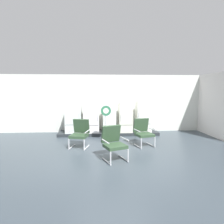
% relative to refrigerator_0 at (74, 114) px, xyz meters
% --- Properties ---
extents(ground, '(12.00, 10.00, 0.05)m').
position_rel_refrigerator_0_xyz_m(ground, '(1.59, -2.91, -1.02)').
color(ground, '#374149').
extents(back_wall, '(11.76, 0.12, 2.81)m').
position_rel_refrigerator_0_xyz_m(back_wall, '(1.59, 0.75, 0.43)').
color(back_wall, silver).
rests_on(back_wall, ground).
extents(side_wall_right, '(0.16, 2.20, 2.81)m').
position_rel_refrigerator_0_xyz_m(side_wall_right, '(6.25, -0.44, 0.40)').
color(side_wall_right, silver).
rests_on(side_wall_right, ground).
extents(display_plinth, '(4.60, 0.95, 0.14)m').
position_rel_refrigerator_0_xyz_m(display_plinth, '(1.59, 0.11, -0.92)').
color(display_plinth, '#272D31').
rests_on(display_plinth, ground).
extents(refrigerator_0, '(0.71, 0.68, 1.62)m').
position_rel_refrigerator_0_xyz_m(refrigerator_0, '(0.00, 0.00, 0.00)').
color(refrigerator_0, silver).
rests_on(refrigerator_0, display_plinth).
extents(refrigerator_1, '(0.69, 0.63, 1.50)m').
position_rel_refrigerator_0_xyz_m(refrigerator_1, '(0.81, -0.02, -0.07)').
color(refrigerator_1, white).
rests_on(refrigerator_1, display_plinth).
extents(refrigerator_2, '(0.59, 0.64, 1.40)m').
position_rel_refrigerator_0_xyz_m(refrigerator_2, '(1.62, -0.02, -0.11)').
color(refrigerator_2, white).
rests_on(refrigerator_2, display_plinth).
extents(refrigerator_3, '(0.61, 0.68, 1.45)m').
position_rel_refrigerator_0_xyz_m(refrigerator_3, '(2.37, 0.00, -0.08)').
color(refrigerator_3, silver).
rests_on(refrigerator_3, display_plinth).
extents(refrigerator_4, '(0.67, 0.62, 1.61)m').
position_rel_refrigerator_0_xyz_m(refrigerator_4, '(3.21, -0.03, -0.00)').
color(refrigerator_4, white).
rests_on(refrigerator_4, display_plinth).
extents(armchair_left, '(0.75, 0.78, 1.00)m').
position_rel_refrigerator_0_xyz_m(armchair_left, '(0.48, -1.80, -0.46)').
color(armchair_left, silver).
rests_on(armchair_left, ground).
extents(armchair_right, '(0.77, 0.80, 1.00)m').
position_rel_refrigerator_0_xyz_m(armchair_right, '(2.80, -1.76, -0.46)').
color(armchair_right, silver).
rests_on(armchair_right, ground).
extents(armchair_center, '(0.81, 0.83, 1.00)m').
position_rel_refrigerator_0_xyz_m(armchair_center, '(1.60, -3.10, -0.46)').
color(armchair_center, silver).
rests_on(armchair_center, ground).
extents(sign_stand, '(0.40, 0.32, 1.45)m').
position_rel_refrigerator_0_xyz_m(sign_stand, '(1.44, -1.14, -0.33)').
color(sign_stand, '#2D2D30').
rests_on(sign_stand, ground).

